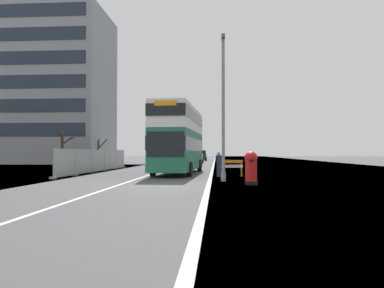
{
  "coord_description": "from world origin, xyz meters",
  "views": [
    {
      "loc": [
        2.68,
        -17.54,
        1.64
      ],
      "look_at": [
        1.04,
        6.8,
        2.2
      ],
      "focal_mm": 34.1,
      "sensor_mm": 36.0,
      "label": 1
    }
  ],
  "objects_px": {
    "double_decker_bus": "(179,139)",
    "roadworks_barrier": "(230,166)",
    "car_oncoming_near": "(158,157)",
    "pedestrian_at_kerb": "(219,164)",
    "car_receding_mid": "(197,157)",
    "lamppost_foreground": "(223,112)",
    "car_receding_far": "(171,156)",
    "red_pillar_postbox": "(251,166)",
    "car_far_side": "(202,156)"
  },
  "relations": [
    {
      "from": "double_decker_bus",
      "to": "roadworks_barrier",
      "type": "xyz_separation_m",
      "value": [
        3.82,
        -3.24,
        -1.97
      ]
    },
    {
      "from": "car_oncoming_near",
      "to": "double_decker_bus",
      "type": "bearing_deg",
      "value": -75.48
    },
    {
      "from": "roadworks_barrier",
      "to": "car_oncoming_near",
      "type": "bearing_deg",
      "value": 112.15
    },
    {
      "from": "double_decker_bus",
      "to": "pedestrian_at_kerb",
      "type": "bearing_deg",
      "value": -49.34
    },
    {
      "from": "car_receding_mid",
      "to": "pedestrian_at_kerb",
      "type": "relative_size",
      "value": 2.47
    },
    {
      "from": "lamppost_foreground",
      "to": "car_receding_far",
      "type": "distance_m",
      "value": 41.93
    },
    {
      "from": "double_decker_bus",
      "to": "red_pillar_postbox",
      "type": "height_order",
      "value": "double_decker_bus"
    },
    {
      "from": "car_far_side",
      "to": "pedestrian_at_kerb",
      "type": "relative_size",
      "value": 2.38
    },
    {
      "from": "roadworks_barrier",
      "to": "car_oncoming_near",
      "type": "xyz_separation_m",
      "value": [
        -8.19,
        20.11,
        0.34
      ]
    },
    {
      "from": "car_oncoming_near",
      "to": "car_far_side",
      "type": "height_order",
      "value": "car_oncoming_near"
    },
    {
      "from": "lamppost_foreground",
      "to": "car_receding_mid",
      "type": "relative_size",
      "value": 2.0
    },
    {
      "from": "double_decker_bus",
      "to": "car_receding_mid",
      "type": "height_order",
      "value": "double_decker_bus"
    },
    {
      "from": "car_receding_far",
      "to": "car_far_side",
      "type": "bearing_deg",
      "value": 58.05
    },
    {
      "from": "car_receding_mid",
      "to": "car_receding_far",
      "type": "relative_size",
      "value": 1.08
    },
    {
      "from": "red_pillar_postbox",
      "to": "pedestrian_at_kerb",
      "type": "height_order",
      "value": "red_pillar_postbox"
    },
    {
      "from": "lamppost_foreground",
      "to": "double_decker_bus",
      "type": "bearing_deg",
      "value": 113.92
    },
    {
      "from": "lamppost_foreground",
      "to": "pedestrian_at_kerb",
      "type": "relative_size",
      "value": 4.94
    },
    {
      "from": "lamppost_foreground",
      "to": "car_far_side",
      "type": "xyz_separation_m",
      "value": [
        -3.22,
        49.02,
        -2.98
      ]
    },
    {
      "from": "car_oncoming_near",
      "to": "pedestrian_at_kerb",
      "type": "bearing_deg",
      "value": -70.05
    },
    {
      "from": "roadworks_barrier",
      "to": "car_far_side",
      "type": "relative_size",
      "value": 0.44
    },
    {
      "from": "car_oncoming_near",
      "to": "car_receding_far",
      "type": "relative_size",
      "value": 1.1
    },
    {
      "from": "car_far_side",
      "to": "car_receding_mid",
      "type": "bearing_deg",
      "value": -90.59
    },
    {
      "from": "roadworks_barrier",
      "to": "car_receding_mid",
      "type": "height_order",
      "value": "car_receding_mid"
    },
    {
      "from": "car_far_side",
      "to": "pedestrian_at_kerb",
      "type": "distance_m",
      "value": 45.27
    },
    {
      "from": "double_decker_bus",
      "to": "car_receding_mid",
      "type": "relative_size",
      "value": 2.73
    },
    {
      "from": "double_decker_bus",
      "to": "car_oncoming_near",
      "type": "distance_m",
      "value": 17.5
    },
    {
      "from": "lamppost_foreground",
      "to": "pedestrian_at_kerb",
      "type": "bearing_deg",
      "value": 93.51
    },
    {
      "from": "car_oncoming_near",
      "to": "car_receding_mid",
      "type": "xyz_separation_m",
      "value": [
        4.26,
        9.56,
        -0.06
      ]
    },
    {
      "from": "lamppost_foreground",
      "to": "car_oncoming_near",
      "type": "distance_m",
      "value": 25.58
    },
    {
      "from": "roadworks_barrier",
      "to": "car_oncoming_near",
      "type": "relative_size",
      "value": 0.41
    },
    {
      "from": "red_pillar_postbox",
      "to": "pedestrian_at_kerb",
      "type": "xyz_separation_m",
      "value": [
        -1.59,
        5.95,
        -0.08
      ]
    },
    {
      "from": "red_pillar_postbox",
      "to": "car_receding_far",
      "type": "bearing_deg",
      "value": 102.51
    },
    {
      "from": "car_far_side",
      "to": "roadworks_barrier",
      "type": "bearing_deg",
      "value": -85.2
    },
    {
      "from": "double_decker_bus",
      "to": "car_receding_far",
      "type": "xyz_separation_m",
      "value": [
        -4.94,
        33.64,
        -1.61
      ]
    },
    {
      "from": "roadworks_barrier",
      "to": "car_far_side",
      "type": "height_order",
      "value": "car_far_side"
    },
    {
      "from": "lamppost_foreground",
      "to": "car_oncoming_near",
      "type": "bearing_deg",
      "value": 107.49
    },
    {
      "from": "pedestrian_at_kerb",
      "to": "car_oncoming_near",
      "type": "bearing_deg",
      "value": 109.95
    },
    {
      "from": "car_receding_far",
      "to": "car_receding_mid",
      "type": "bearing_deg",
      "value": -56.22
    },
    {
      "from": "roadworks_barrier",
      "to": "car_receding_far",
      "type": "height_order",
      "value": "car_receding_far"
    },
    {
      "from": "lamppost_foreground",
      "to": "roadworks_barrier",
      "type": "relative_size",
      "value": 4.74
    },
    {
      "from": "pedestrian_at_kerb",
      "to": "lamppost_foreground",
      "type": "bearing_deg",
      "value": -86.49
    },
    {
      "from": "double_decker_bus",
      "to": "lamppost_foreground",
      "type": "distance_m",
      "value": 8.17
    },
    {
      "from": "double_decker_bus",
      "to": "car_receding_far",
      "type": "relative_size",
      "value": 2.95
    },
    {
      "from": "car_oncoming_near",
      "to": "car_receding_mid",
      "type": "height_order",
      "value": "car_oncoming_near"
    },
    {
      "from": "pedestrian_at_kerb",
      "to": "red_pillar_postbox",
      "type": "bearing_deg",
      "value": -75.01
    },
    {
      "from": "roadworks_barrier",
      "to": "pedestrian_at_kerb",
      "type": "bearing_deg",
      "value": -159.67
    },
    {
      "from": "roadworks_barrier",
      "to": "car_far_side",
      "type": "distance_m",
      "value": 45.04
    },
    {
      "from": "lamppost_foreground",
      "to": "car_receding_far",
      "type": "bearing_deg",
      "value": 101.32
    },
    {
      "from": "car_receding_mid",
      "to": "car_receding_far",
      "type": "height_order",
      "value": "car_receding_far"
    },
    {
      "from": "car_receding_mid",
      "to": "car_receding_far",
      "type": "xyz_separation_m",
      "value": [
        -4.83,
        7.22,
        0.09
      ]
    }
  ]
}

